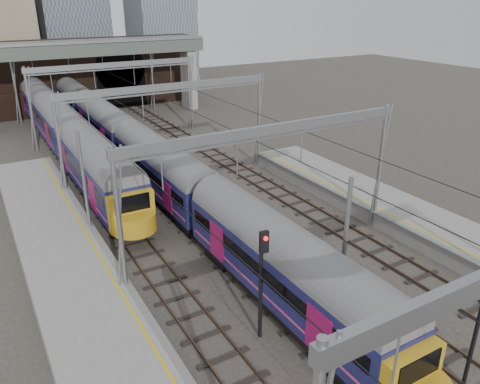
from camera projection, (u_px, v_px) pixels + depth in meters
ground at (369, 341)px, 20.37m from camera, size 160.00×160.00×0.00m
platform_left at (121, 383)px, 17.43m from camera, size 4.32×55.00×1.12m
tracks at (212, 213)px, 32.32m from camera, size 14.40×80.00×0.22m
overhead_line at (171, 102)px, 34.96m from camera, size 16.80×80.00×8.00m
retaining_wall at (92, 76)px, 60.73m from camera, size 28.00×2.75×9.00m
overbridge at (89, 58)px, 54.22m from camera, size 28.00×3.00×9.25m
train_main at (129, 143)px, 39.57m from camera, size 2.62×60.71×4.57m
train_second at (54, 118)px, 46.96m from camera, size 2.85×49.50×4.89m
signal_near_left at (262, 273)px, 19.32m from camera, size 0.38×0.48×5.29m
equip_cover_a at (339, 299)px, 23.07m from camera, size 1.13×0.98×0.11m
equip_cover_b at (223, 253)px, 27.26m from camera, size 0.94×0.77×0.10m
equip_cover_c at (334, 267)px, 25.81m from camera, size 0.93×0.67×0.11m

